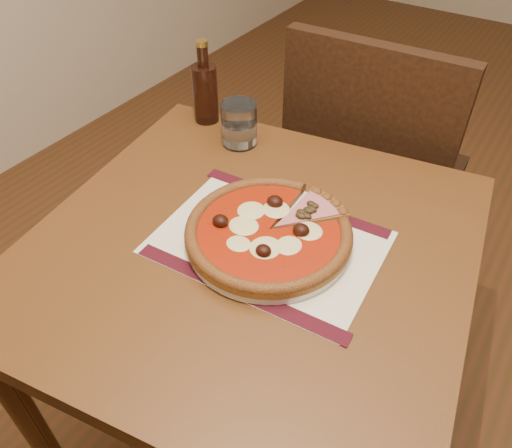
{
  "coord_description": "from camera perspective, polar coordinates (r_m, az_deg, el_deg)",
  "views": [
    {
      "loc": [
        -0.44,
        -1.25,
        1.4
      ],
      "look_at": [
        -0.82,
        -0.68,
        0.78
      ],
      "focal_mm": 35.0,
      "sensor_mm": 36.0,
      "label": 1
    }
  ],
  "objects": [
    {
      "name": "placemat",
      "position": [
        0.93,
        1.41,
        -2.11
      ],
      "size": [
        0.43,
        0.32,
        0.0
      ],
      "primitive_type": "cube",
      "rotation": [
        0.0,
        0.0,
        0.06
      ],
      "color": "beige",
      "rests_on": "table"
    },
    {
      "name": "bottle",
      "position": [
        1.26,
        -5.84,
        14.92
      ],
      "size": [
        0.06,
        0.06,
        0.2
      ],
      "color": "#32150C",
      "rests_on": "table"
    },
    {
      "name": "water_glass",
      "position": [
        1.18,
        -1.94,
        11.37
      ],
      "size": [
        0.11,
        0.11,
        0.1
      ],
      "primitive_type": "cylinder",
      "rotation": [
        0.0,
        0.0,
        0.38
      ],
      "color": "white",
      "rests_on": "table"
    },
    {
      "name": "chair_far",
      "position": [
        1.5,
        12.97,
        6.11
      ],
      "size": [
        0.47,
        0.47,
        0.96
      ],
      "rotation": [
        0.0,
        0.0,
        3.18
      ],
      "color": "black",
      "rests_on": "ground"
    },
    {
      "name": "ham_slice",
      "position": [
        0.95,
        6.86,
        0.86
      ],
      "size": [
        0.1,
        0.15,
        0.02
      ],
      "rotation": [
        0.0,
        0.0,
        1.2
      ],
      "color": "#966424",
      "rests_on": "plate"
    },
    {
      "name": "plate",
      "position": [
        0.93,
        1.42,
        -1.66
      ],
      "size": [
        0.3,
        0.3,
        0.02
      ],
      "primitive_type": "cylinder",
      "color": "white",
      "rests_on": "placemat"
    },
    {
      "name": "pizza",
      "position": [
        0.91,
        1.43,
        -0.78
      ],
      "size": [
        0.31,
        0.31,
        0.04
      ],
      "color": "#966424",
      "rests_on": "plate"
    },
    {
      "name": "table",
      "position": [
        1.01,
        -0.63,
        -6.19
      ],
      "size": [
        0.91,
        0.91,
        0.75
      ],
      "rotation": [
        0.0,
        0.0,
        0.15
      ],
      "color": "brown",
      "rests_on": "ground"
    }
  ]
}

